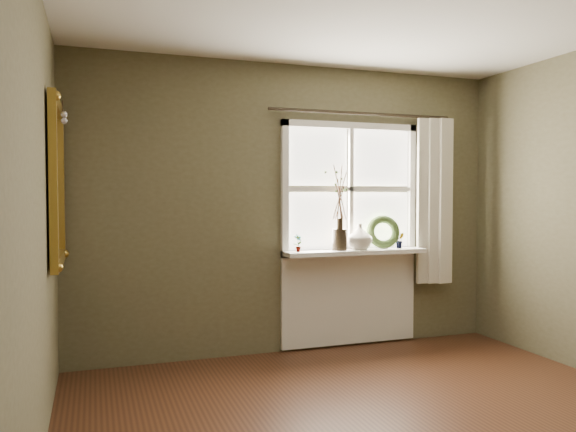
# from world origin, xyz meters

# --- Properties ---
(wall_back) EXTENTS (4.00, 0.10, 2.60)m
(wall_back) POSITION_xyz_m (0.00, 2.30, 1.30)
(wall_back) COLOR brown
(wall_back) RESTS_ON ground
(wall_left) EXTENTS (0.10, 4.50, 2.60)m
(wall_left) POSITION_xyz_m (-2.05, 0.00, 1.30)
(wall_left) COLOR brown
(wall_left) RESTS_ON ground
(window_frame) EXTENTS (1.36, 0.06, 1.24)m
(window_frame) POSITION_xyz_m (0.55, 2.23, 1.48)
(window_frame) COLOR white
(window_frame) RESTS_ON wall_back
(window_sill) EXTENTS (1.36, 0.26, 0.04)m
(window_sill) POSITION_xyz_m (0.55, 2.12, 0.90)
(window_sill) COLOR white
(window_sill) RESTS_ON wall_back
(window_apron) EXTENTS (1.36, 0.04, 0.88)m
(window_apron) POSITION_xyz_m (0.55, 2.23, 0.46)
(window_apron) COLOR white
(window_apron) RESTS_ON ground
(dark_jug) EXTENTS (0.14, 0.14, 0.20)m
(dark_jug) POSITION_xyz_m (0.39, 2.12, 1.02)
(dark_jug) COLOR black
(dark_jug) RESTS_ON window_sill
(cream_vase) EXTENTS (0.27, 0.27, 0.24)m
(cream_vase) POSITION_xyz_m (0.60, 2.12, 1.04)
(cream_vase) COLOR beige
(cream_vase) RESTS_ON window_sill
(wreath) EXTENTS (0.34, 0.22, 0.33)m
(wreath) POSITION_xyz_m (0.86, 2.16, 1.04)
(wreath) COLOR #2F441E
(wreath) RESTS_ON window_sill
(potted_plant_left) EXTENTS (0.10, 0.08, 0.16)m
(potted_plant_left) POSITION_xyz_m (-0.01, 2.12, 1.00)
(potted_plant_left) COLOR #2F441E
(potted_plant_left) RESTS_ON window_sill
(potted_plant_right) EXTENTS (0.09, 0.08, 0.15)m
(potted_plant_right) POSITION_xyz_m (1.02, 2.12, 1.00)
(potted_plant_right) COLOR #2F441E
(potted_plant_right) RESTS_ON window_sill
(curtain) EXTENTS (0.36, 0.12, 1.59)m
(curtain) POSITION_xyz_m (1.39, 2.13, 1.37)
(curtain) COLOR beige
(curtain) RESTS_ON wall_back
(curtain_rod) EXTENTS (1.84, 0.03, 0.03)m
(curtain_rod) POSITION_xyz_m (0.65, 2.17, 2.18)
(curtain_rod) COLOR black
(curtain_rod) RESTS_ON wall_back
(gilt_mirror) EXTENTS (0.10, 0.97, 1.16)m
(gilt_mirror) POSITION_xyz_m (-1.96, 1.69, 1.51)
(gilt_mirror) COLOR white
(gilt_mirror) RESTS_ON wall_left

